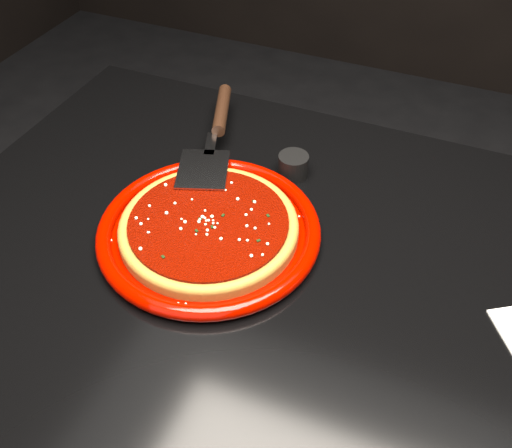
# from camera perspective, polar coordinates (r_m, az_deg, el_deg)

# --- Properties ---
(table) EXTENTS (1.20, 0.80, 0.75)m
(table) POSITION_cam_1_polar(r_m,az_deg,el_deg) (1.07, 5.27, -19.42)
(table) COLOR black
(table) RESTS_ON floor
(plate) EXTENTS (0.35, 0.35, 0.02)m
(plate) POSITION_cam_1_polar(r_m,az_deg,el_deg) (0.82, -4.71, -0.63)
(plate) COLOR #820500
(plate) RESTS_ON table
(pizza_crust) EXTENTS (0.28, 0.28, 0.01)m
(pizza_crust) POSITION_cam_1_polar(r_m,az_deg,el_deg) (0.81, -4.73, -0.44)
(pizza_crust) COLOR brown
(pizza_crust) RESTS_ON plate
(pizza_crust_rim) EXTENTS (0.28, 0.28, 0.02)m
(pizza_crust_rim) POSITION_cam_1_polar(r_m,az_deg,el_deg) (0.81, -4.75, -0.12)
(pizza_crust_rim) COLOR brown
(pizza_crust_rim) RESTS_ON plate
(pizza_sauce) EXTENTS (0.25, 0.25, 0.01)m
(pizza_sauce) POSITION_cam_1_polar(r_m,az_deg,el_deg) (0.80, -4.77, 0.12)
(pizza_sauce) COLOR #6D0900
(pizza_sauce) RESTS_ON plate
(parmesan_dusting) EXTENTS (0.22, 0.22, 0.01)m
(parmesan_dusting) POSITION_cam_1_polar(r_m,az_deg,el_deg) (0.80, -4.80, 0.45)
(parmesan_dusting) COLOR beige
(parmesan_dusting) RESTS_ON plate
(basil_flecks) EXTENTS (0.20, 0.20, 0.00)m
(basil_flecks) POSITION_cam_1_polar(r_m,az_deg,el_deg) (0.80, -4.79, 0.40)
(basil_flecks) COLOR black
(basil_flecks) RESTS_ON plate
(pizza_server) EXTENTS (0.20, 0.34, 0.02)m
(pizza_server) POSITION_cam_1_polar(r_m,az_deg,el_deg) (0.95, -4.17, 8.88)
(pizza_server) COLOR #B0B2B7
(pizza_server) RESTS_ON plate
(ramekin) EXTENTS (0.06, 0.06, 0.04)m
(ramekin) POSITION_cam_1_polar(r_m,az_deg,el_deg) (0.92, 3.74, 5.86)
(ramekin) COLOR black
(ramekin) RESTS_ON table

